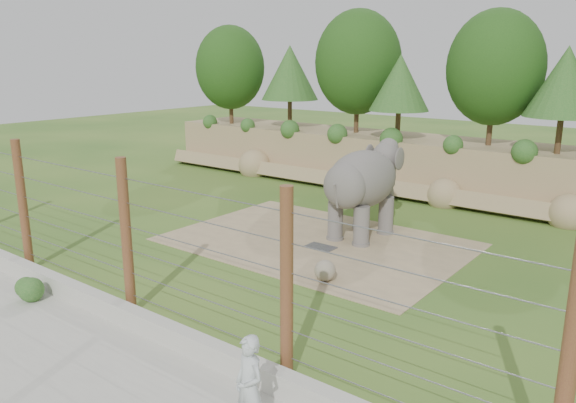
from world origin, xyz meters
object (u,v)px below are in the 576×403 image
Objects in this scene: stone_ball at (325,271)px; zookeeper at (249,387)px; elephant at (362,192)px; barrier_fence at (126,237)px.

zookeeper is (2.83, -6.46, 0.60)m from stone_ball.
elephant is 9.12m from barrier_fence.
barrier_fence is (-2.74, -4.71, 1.67)m from stone_ball.
stone_ball is 0.03× the size of barrier_fence.
elephant is 4.69m from stone_ball.
stone_ball is at bearing 129.33° from zookeeper.
elephant reaches higher than stone_ball.
zookeeper is at bearing -68.54° from elephant.
barrier_fence reaches higher than elephant.
stone_ball is 7.08m from zookeeper.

